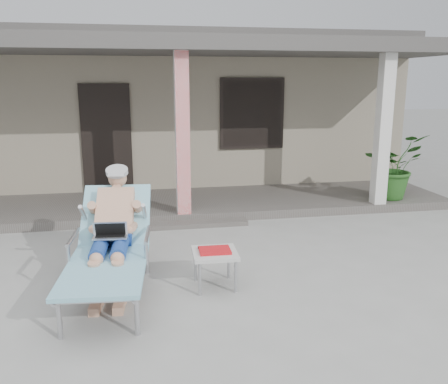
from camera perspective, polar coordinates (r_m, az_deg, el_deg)
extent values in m
plane|color=#9E9E99|center=(5.99, -2.68, -9.41)|extent=(60.00, 60.00, 0.00)
cube|color=#9E927D|center=(12.03, -7.10, 9.34)|extent=(10.00, 5.00, 3.00)
cube|color=#474442|center=(12.03, -7.34, 17.20)|extent=(10.40, 5.40, 0.30)
cube|color=black|center=(9.53, -13.94, 6.22)|extent=(0.95, 0.06, 2.10)
cube|color=black|center=(9.75, 3.39, 9.40)|extent=(1.20, 0.06, 1.30)
cube|color=black|center=(9.75, 3.40, 9.39)|extent=(1.32, 0.05, 1.42)
cube|color=#605B56|center=(8.80, -5.39, -1.48)|extent=(10.00, 2.00, 0.15)
cube|color=red|center=(7.71, -5.02, 6.88)|extent=(0.22, 0.22, 2.61)
cube|color=silver|center=(8.77, 18.57, 7.02)|extent=(0.22, 0.22, 2.61)
cube|color=#474442|center=(8.53, -5.82, 17.06)|extent=(10.00, 2.30, 0.24)
cube|color=#605B56|center=(7.71, -4.59, -3.90)|extent=(2.00, 0.30, 0.07)
cylinder|color=#B7B7BC|center=(4.70, -19.22, -14.15)|extent=(0.05, 0.05, 0.41)
cylinder|color=#B7B7BC|center=(4.58, -10.43, -14.31)|extent=(0.05, 0.05, 0.41)
cylinder|color=#B7B7BC|center=(6.00, -15.99, -7.77)|extent=(0.05, 0.05, 0.41)
cylinder|color=#B7B7BC|center=(5.92, -9.27, -7.74)|extent=(0.05, 0.05, 0.41)
cube|color=#B7B7BC|center=(5.00, -14.08, -9.24)|extent=(0.81, 1.41, 0.03)
cube|color=#8AD5D5|center=(4.99, -14.10, -8.95)|extent=(0.92, 1.46, 0.04)
cube|color=#B7B7BC|center=(5.84, -12.84, -3.17)|extent=(0.75, 0.70, 0.55)
cube|color=#8AD5D5|center=(5.83, -12.86, -2.81)|extent=(0.86, 0.79, 0.62)
cylinder|color=#B0B0B3|center=(6.03, -12.73, 2.51)|extent=(0.29, 0.30, 0.14)
cube|color=silver|center=(5.38, -13.47, -5.14)|extent=(0.39, 0.29, 0.26)
cube|color=beige|center=(5.41, -1.11, -7.39)|extent=(0.52, 0.52, 0.04)
cylinder|color=#B7B7BC|center=(5.27, -2.93, -10.43)|extent=(0.04, 0.04, 0.38)
cylinder|color=#B7B7BC|center=(5.34, 1.42, -10.12)|extent=(0.04, 0.04, 0.38)
cylinder|color=#B7B7BC|center=(5.64, -3.48, -8.80)|extent=(0.04, 0.04, 0.38)
cylinder|color=#B7B7BC|center=(5.70, 0.57, -8.54)|extent=(0.04, 0.04, 0.38)
cube|color=red|center=(5.39, -1.12, -7.04)|extent=(0.36, 0.27, 0.03)
cube|color=black|center=(5.52, -1.34, -6.63)|extent=(0.35, 0.03, 0.04)
imported|color=#26591E|center=(9.36, 19.59, 2.95)|extent=(1.31, 1.22, 1.21)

